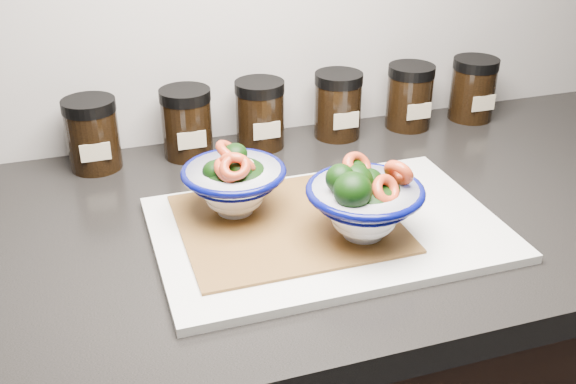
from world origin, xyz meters
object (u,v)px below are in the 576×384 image
object	(u,v)px
spice_jar_e	(410,96)
spice_jar_f	(473,89)
bowl_left	(234,182)
cutting_board	(327,229)
spice_jar_a	(93,134)
spice_jar_b	(187,123)
spice_jar_d	(338,105)
bowl_right	(364,201)
spice_jar_c	(260,114)

from	to	relation	value
spice_jar_e	spice_jar_f	world-z (taller)	same
spice_jar_e	bowl_left	bearing A→B (deg)	-148.43
cutting_board	spice_jar_a	size ratio (longest dim) A/B	3.98
bowl_left	spice_jar_e	bearing A→B (deg)	31.57
spice_jar_a	spice_jar_f	xyz separation A→B (m)	(0.67, 0.00, 0.00)
spice_jar_b	spice_jar_d	size ratio (longest dim) A/B	1.00
spice_jar_b	spice_jar_d	distance (m)	0.26
spice_jar_b	spice_jar_e	world-z (taller)	same
spice_jar_a	spice_jar_b	world-z (taller)	same
bowl_right	spice_jar_a	distance (m)	0.46
bowl_left	bowl_right	world-z (taller)	bowl_right
spice_jar_e	spice_jar_f	bearing A→B (deg)	0.00
spice_jar_a	spice_jar_e	bearing A→B (deg)	0.00
spice_jar_a	spice_jar_c	xyz separation A→B (m)	(0.27, 0.00, 0.00)
bowl_right	spice_jar_b	bearing A→B (deg)	115.05
spice_jar_b	cutting_board	bearing A→B (deg)	-66.82
bowl_right	cutting_board	bearing A→B (deg)	126.82
spice_jar_b	spice_jar_f	xyz separation A→B (m)	(0.53, 0.00, 0.00)
bowl_left	spice_jar_a	bearing A→B (deg)	125.77
spice_jar_c	spice_jar_d	xyz separation A→B (m)	(0.14, 0.00, 0.00)
cutting_board	bowl_left	size ratio (longest dim) A/B	3.21
spice_jar_b	spice_jar_c	bearing A→B (deg)	0.00
bowl_left	spice_jar_f	bearing A→B (deg)	24.63
bowl_left	spice_jar_c	world-z (taller)	bowl_left
spice_jar_f	bowl_left	bearing A→B (deg)	-155.37
bowl_left	spice_jar_c	distance (m)	0.25
bowl_right	spice_jar_c	size ratio (longest dim) A/B	1.32
bowl_right	spice_jar_a	xyz separation A→B (m)	(-0.31, 0.34, -0.01)
spice_jar_c	spice_jar_f	xyz separation A→B (m)	(0.40, 0.00, 0.00)
cutting_board	bowl_left	world-z (taller)	bowl_left
spice_jar_b	spice_jar_f	size ratio (longest dim) A/B	1.00
cutting_board	spice_jar_c	xyz separation A→B (m)	(-0.01, 0.30, 0.05)
bowl_left	spice_jar_e	distance (m)	0.44
cutting_board	spice_jar_f	world-z (taller)	spice_jar_f
cutting_board	spice_jar_b	bearing A→B (deg)	113.18
bowl_left	spice_jar_a	world-z (taller)	bowl_left
spice_jar_a	spice_jar_f	world-z (taller)	same
spice_jar_f	bowl_right	bearing A→B (deg)	-137.19
spice_jar_b	spice_jar_e	distance (m)	0.40
bowl_left	spice_jar_d	size ratio (longest dim) A/B	1.24
spice_jar_a	spice_jar_b	distance (m)	0.15
spice_jar_a	bowl_right	bearing A→B (deg)	-48.01
bowl_left	spice_jar_a	distance (m)	0.29
bowl_right	spice_jar_f	distance (m)	0.50
bowl_right	spice_jar_e	bearing A→B (deg)	54.94
bowl_left	spice_jar_e	size ratio (longest dim) A/B	1.24
spice_jar_a	spice_jar_c	distance (m)	0.27
spice_jar_c	spice_jar_d	bearing A→B (deg)	0.00
spice_jar_d	spice_jar_e	xyz separation A→B (m)	(0.14, 0.00, 0.00)
bowl_left	spice_jar_b	size ratio (longest dim) A/B	1.24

